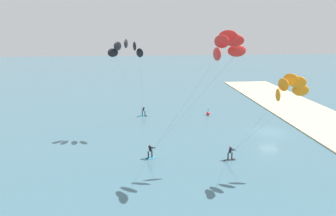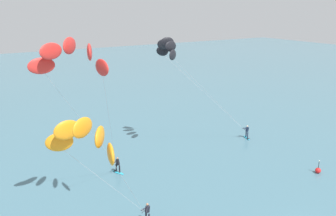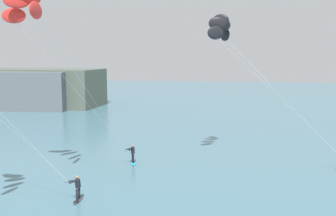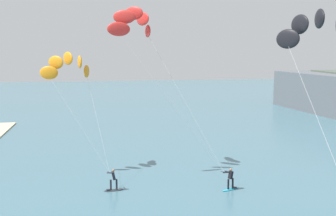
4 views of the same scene
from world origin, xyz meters
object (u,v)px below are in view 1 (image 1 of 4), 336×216
at_px(kitesurfer_nearshore, 224,50).
at_px(kitesurfer_mid_water, 127,52).
at_px(marker_buoy, 208,113).
at_px(kitesurfer_far_out, 287,90).

bearing_deg(kitesurfer_nearshore, kitesurfer_mid_water, 33.88).
relative_size(kitesurfer_nearshore, marker_buoy, 10.19).
height_order(kitesurfer_nearshore, kitesurfer_far_out, kitesurfer_nearshore).
bearing_deg(marker_buoy, kitesurfer_mid_water, 125.97).
height_order(kitesurfer_far_out, marker_buoy, kitesurfer_far_out).
xyz_separation_m(kitesurfer_far_out, marker_buoy, (23.52, 1.66, -8.54)).
relative_size(kitesurfer_mid_water, kitesurfer_far_out, 1.23).
bearing_deg(kitesurfer_far_out, marker_buoy, 4.05).
xyz_separation_m(kitesurfer_mid_water, marker_buoy, (9.24, -12.73, -10.85)).
xyz_separation_m(kitesurfer_nearshore, marker_buoy, (22.39, -3.91, -12.03)).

